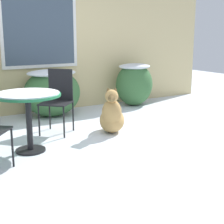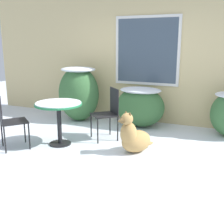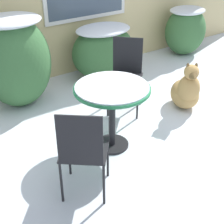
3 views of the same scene
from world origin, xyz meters
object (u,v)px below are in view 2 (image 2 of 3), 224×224
Objects in this scene: patio_chair_far_side at (9,119)px; dog at (134,138)px; patio_chair_near_table at (108,111)px; patio_table at (59,110)px.

patio_chair_far_side is 2.11m from dog.
patio_chair_near_table is 1.35× the size of dog.
patio_table is 1.39m from dog.
patio_table is at bearing -91.33° from patio_chair_near_table.
patio_table is 0.83m from patio_chair_far_side.
dog is at bearing 9.69° from patio_chair_near_table.
dog is (1.32, 0.17, -0.38)m from patio_table.
patio_chair_near_table is (0.65, 0.64, -0.10)m from patio_table.
patio_table is 0.92m from patio_chair_near_table.
patio_chair_far_side reaches higher than patio_table.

